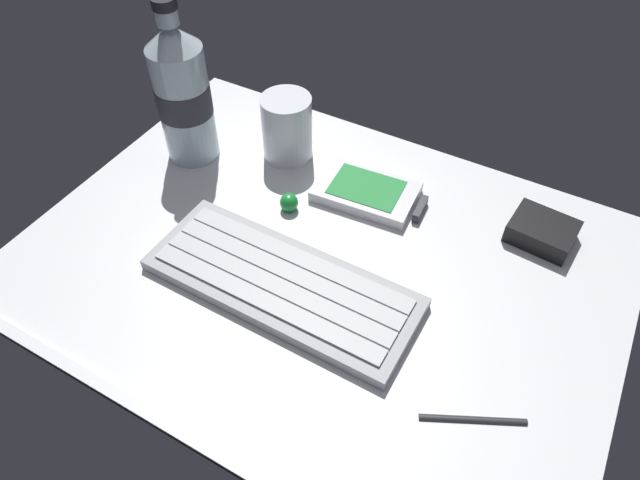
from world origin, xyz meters
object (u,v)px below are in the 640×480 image
(handheld_device, at_px, (371,193))
(stylus_pen, at_px, (473,418))
(water_bottle, at_px, (183,94))
(trackball_mouse, at_px, (289,202))
(charger_block, at_px, (542,231))
(juice_cup, at_px, (287,130))
(keyboard, at_px, (282,283))

(handheld_device, distance_m, stylus_pen, 0.29)
(water_bottle, height_order, stylus_pen, water_bottle)
(trackball_mouse, xyz_separation_m, stylus_pen, (0.28, -0.15, -0.01))
(charger_block, bearing_deg, water_bottle, -171.23)
(trackball_mouse, distance_m, stylus_pen, 0.32)
(handheld_device, distance_m, juice_cup, 0.14)
(juice_cup, distance_m, stylus_pen, 0.41)
(handheld_device, bearing_deg, charger_block, 9.42)
(charger_block, xyz_separation_m, stylus_pen, (0.01, -0.25, -0.01))
(handheld_device, relative_size, water_bottle, 0.63)
(trackball_mouse, bearing_deg, keyboard, -62.41)
(handheld_device, xyz_separation_m, juice_cup, (-0.13, 0.02, 0.03))
(water_bottle, bearing_deg, trackball_mouse, -10.38)
(handheld_device, bearing_deg, juice_cup, 170.16)
(keyboard, distance_m, charger_block, 0.30)
(keyboard, height_order, trackball_mouse, trackball_mouse)
(keyboard, xyz_separation_m, stylus_pen, (0.22, -0.04, -0.00))
(keyboard, bearing_deg, stylus_pen, -10.98)
(keyboard, relative_size, handheld_device, 2.21)
(keyboard, xyz_separation_m, charger_block, (0.22, 0.20, 0.00))
(juice_cup, relative_size, charger_block, 1.21)
(handheld_device, xyz_separation_m, stylus_pen, (0.20, -0.21, -0.00))
(water_bottle, bearing_deg, keyboard, -31.62)
(trackball_mouse, relative_size, stylus_pen, 0.23)
(keyboard, xyz_separation_m, handheld_device, (0.02, 0.17, -0.00))
(handheld_device, bearing_deg, trackball_mouse, -139.63)
(juice_cup, relative_size, trackball_mouse, 3.86)
(juice_cup, xyz_separation_m, stylus_pen, (0.33, -0.24, -0.04))
(keyboard, distance_m, stylus_pen, 0.23)
(stylus_pen, bearing_deg, handheld_device, 107.24)
(keyboard, height_order, juice_cup, juice_cup)
(charger_block, bearing_deg, juice_cup, -178.26)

